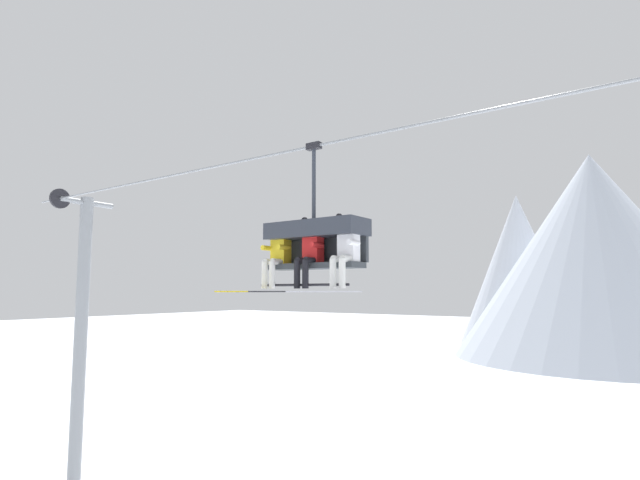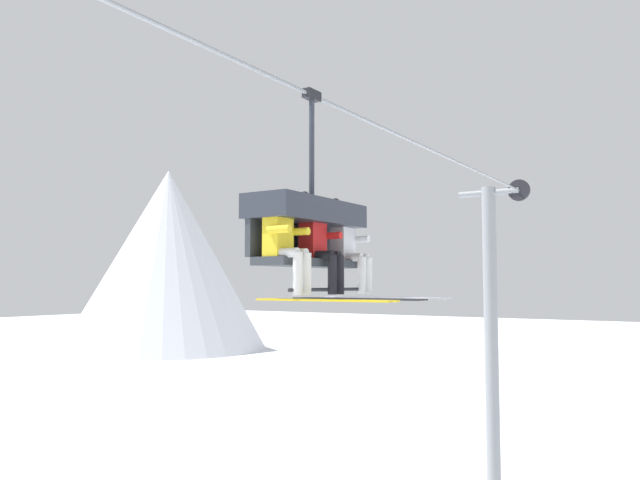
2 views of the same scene
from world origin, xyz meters
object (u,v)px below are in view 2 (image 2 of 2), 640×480
(skier_yellow, at_px, (287,242))
(skier_red, at_px, (321,244))
(skier_white, at_px, (350,247))
(lift_tower_far, at_px, (492,337))
(chairlift_chair, at_px, (307,223))

(skier_yellow, height_order, skier_red, skier_red)
(skier_yellow, height_order, skier_white, skier_white)
(lift_tower_far, relative_size, skier_yellow, 4.99)
(lift_tower_far, distance_m, skier_red, 9.91)
(skier_red, bearing_deg, skier_yellow, -179.46)
(skier_yellow, bearing_deg, lift_tower_far, 5.10)
(lift_tower_far, bearing_deg, skier_red, -174.55)
(lift_tower_far, height_order, skier_red, lift_tower_far)
(skier_red, relative_size, skier_white, 1.00)
(lift_tower_far, distance_m, chairlift_chair, 9.94)
(skier_yellow, xyz_separation_m, skier_white, (1.46, 0.01, 0.02))
(lift_tower_far, height_order, skier_white, lift_tower_far)
(chairlift_chair, relative_size, skier_red, 1.51)
(skier_red, bearing_deg, chairlift_chair, 89.11)
(skier_white, bearing_deg, chairlift_chair, 163.66)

